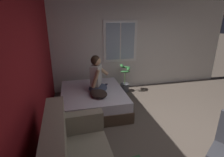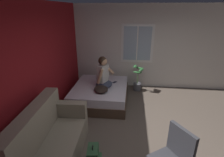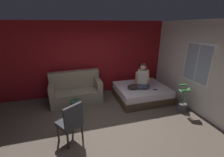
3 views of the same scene
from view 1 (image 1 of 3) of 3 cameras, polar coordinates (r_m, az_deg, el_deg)
The scene contains 8 objects.
ground_plane at distance 3.65m, azimuth 21.73°, elevation -18.50°, with size 40.00×40.00×0.00m, color brown.
wall_back_accent at distance 2.53m, azimuth -27.73°, elevation -1.63°, with size 10.70×0.16×2.70m, color maroon.
wall_side_with_window at distance 5.60m, azimuth 6.39°, elevation 10.80°, with size 0.19×6.29×2.70m.
bed at distance 4.38m, azimuth -6.24°, elevation -6.88°, with size 1.78×1.54×0.48m.
person_seated at distance 4.12m, azimuth -4.96°, elevation 0.46°, with size 0.66×0.62×0.88m.
throw_pillow at distance 3.95m, azimuth -4.45°, elevation -4.85°, with size 0.48×0.36×0.14m, color #2D231E.
cell_phone at distance 4.62m, azimuth -2.03°, elevation -2.03°, with size 0.07×0.14×0.01m, color black.
potted_plant at distance 5.36m, azimuth 4.19°, elevation -1.12°, with size 0.39×0.37×0.85m.
Camera 1 is at (-2.30, 1.85, 2.15)m, focal length 28.00 mm.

